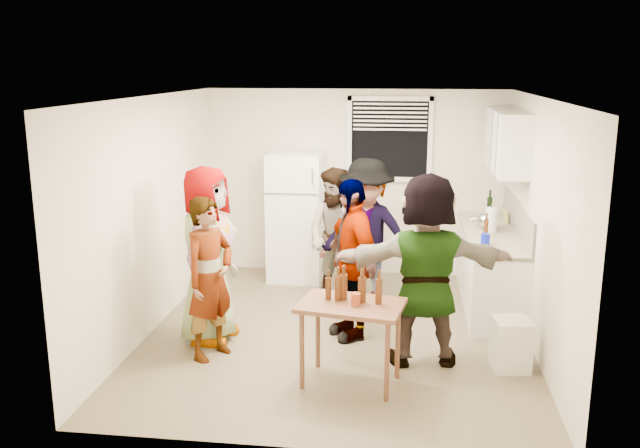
# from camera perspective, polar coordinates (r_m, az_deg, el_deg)

# --- Properties ---
(room) EXTENTS (4.00, 4.50, 2.50)m
(room) POSITION_cam_1_polar(r_m,az_deg,el_deg) (7.35, 1.48, -9.21)
(room) COLOR silver
(room) RESTS_ON ground
(window) EXTENTS (1.12, 0.10, 1.06)m
(window) POSITION_cam_1_polar(r_m,az_deg,el_deg) (9.02, 5.88, 7.11)
(window) COLOR white
(window) RESTS_ON room
(refrigerator) EXTENTS (0.70, 0.70, 1.70)m
(refrigerator) POSITION_cam_1_polar(r_m,az_deg,el_deg) (8.97, -2.02, 0.66)
(refrigerator) COLOR white
(refrigerator) RESTS_ON ground
(counter_lower) EXTENTS (0.60, 2.20, 0.86)m
(counter_lower) POSITION_cam_1_polar(r_m,az_deg,el_deg) (8.32, 14.08, -3.76)
(counter_lower) COLOR white
(counter_lower) RESTS_ON ground
(countertop) EXTENTS (0.64, 2.22, 0.04)m
(countertop) POSITION_cam_1_polar(r_m,az_deg,el_deg) (8.21, 14.26, -0.75)
(countertop) COLOR #B8AD94
(countertop) RESTS_ON counter_lower
(backsplash) EXTENTS (0.03, 2.20, 0.36)m
(backsplash) POSITION_cam_1_polar(r_m,az_deg,el_deg) (8.20, 16.31, 0.55)
(backsplash) COLOR beige
(backsplash) RESTS_ON countertop
(upper_cabinets) EXTENTS (0.34, 1.60, 0.70)m
(upper_cabinets) POSITION_cam_1_polar(r_m,az_deg,el_deg) (8.23, 15.43, 6.80)
(upper_cabinets) COLOR white
(upper_cabinets) RESTS_ON room
(kettle) EXTENTS (0.31, 0.28, 0.22)m
(kettle) POSITION_cam_1_polar(r_m,az_deg,el_deg) (8.34, 13.81, -0.37)
(kettle) COLOR silver
(kettle) RESTS_ON countertop
(paper_towel) EXTENTS (0.13, 0.13, 0.29)m
(paper_towel) POSITION_cam_1_polar(r_m,az_deg,el_deg) (8.17, 14.15, -0.67)
(paper_towel) COLOR white
(paper_towel) RESTS_ON countertop
(wine_bottle) EXTENTS (0.07, 0.07, 0.26)m
(wine_bottle) POSITION_cam_1_polar(r_m,az_deg,el_deg) (8.94, 14.03, 0.54)
(wine_bottle) COLOR black
(wine_bottle) RESTS_ON countertop
(beer_bottle_counter) EXTENTS (0.05, 0.05, 0.20)m
(beer_bottle_counter) POSITION_cam_1_polar(r_m,az_deg,el_deg) (7.94, 13.76, -1.04)
(beer_bottle_counter) COLOR #47230C
(beer_bottle_counter) RESTS_ON countertop
(blue_cup) EXTENTS (0.10, 0.10, 0.13)m
(blue_cup) POSITION_cam_1_polar(r_m,az_deg,el_deg) (7.56, 13.72, -1.77)
(blue_cup) COLOR #0D18B0
(blue_cup) RESTS_ON countertop
(picture_frame) EXTENTS (0.02, 0.18, 0.15)m
(picture_frame) POSITION_cam_1_polar(r_m,az_deg,el_deg) (8.68, 15.37, 0.60)
(picture_frame) COLOR #D3C44E
(picture_frame) RESTS_ON countertop
(trash_bin) EXTENTS (0.37, 0.37, 0.49)m
(trash_bin) POSITION_cam_1_polar(r_m,az_deg,el_deg) (6.72, 15.77, -9.68)
(trash_bin) COLOR silver
(trash_bin) RESTS_ON ground
(serving_table) EXTENTS (1.00, 0.75, 0.76)m
(serving_table) POSITION_cam_1_polar(r_m,az_deg,el_deg) (6.31, 2.56, -13.22)
(serving_table) COLOR brown
(serving_table) RESTS_ON ground
(beer_bottle_table) EXTENTS (0.05, 0.05, 0.20)m
(beer_bottle_table) POSITION_cam_1_polar(r_m,az_deg,el_deg) (6.10, 0.70, -6.35)
(beer_bottle_table) COLOR #47230C
(beer_bottle_table) RESTS_ON serving_table
(red_cup) EXTENTS (0.08, 0.08, 0.11)m
(red_cup) POSITION_cam_1_polar(r_m,az_deg,el_deg) (5.96, 3.02, -6.85)
(red_cup) COLOR #99381C
(red_cup) RESTS_ON serving_table
(guest_grey) EXTENTS (1.94, 1.14, 0.58)m
(guest_grey) POSITION_cam_1_polar(r_m,az_deg,el_deg) (7.32, -9.17, -9.49)
(guest_grey) COLOR #949494
(guest_grey) RESTS_ON ground
(guest_stripe) EXTENTS (1.69, 1.27, 0.38)m
(guest_stripe) POSITION_cam_1_polar(r_m,az_deg,el_deg) (6.92, -9.02, -10.87)
(guest_stripe) COLOR #141933
(guest_stripe) RESTS_ON ground
(guest_back_left) EXTENTS (1.43, 1.82, 0.62)m
(guest_back_left) POSITION_cam_1_polar(r_m,az_deg,el_deg) (8.29, 1.45, -6.55)
(guest_back_left) COLOR brown
(guest_back_left) RESTS_ON ground
(guest_back_right) EXTENTS (1.69, 2.07, 0.66)m
(guest_back_right) POSITION_cam_1_polar(r_m,az_deg,el_deg) (8.07, 3.82, -7.15)
(guest_back_right) COLOR #454449
(guest_back_right) RESTS_ON ground
(guest_black) EXTENTS (1.96, 1.68, 0.41)m
(guest_black) POSITION_cam_1_polar(r_m,az_deg,el_deg) (7.31, 2.57, -9.36)
(guest_black) COLOR black
(guest_black) RESTS_ON ground
(guest_orange) EXTENTS (1.99, 2.11, 0.55)m
(guest_orange) POSITION_cam_1_polar(r_m,az_deg,el_deg) (6.79, 8.61, -11.35)
(guest_orange) COLOR #CB7240
(guest_orange) RESTS_ON ground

